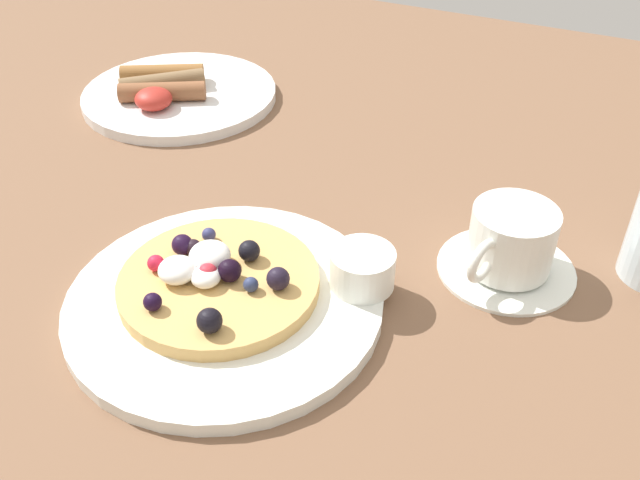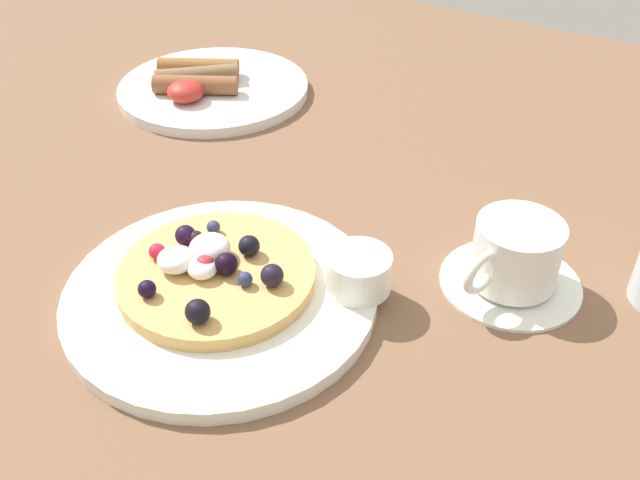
{
  "view_description": "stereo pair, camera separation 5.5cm",
  "coord_description": "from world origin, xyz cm",
  "px_view_note": "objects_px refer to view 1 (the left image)",
  "views": [
    {
      "loc": [
        22.58,
        -42.17,
        40.79
      ],
      "look_at": [
        1.99,
        1.63,
        4.0
      ],
      "focal_mm": 39.67,
      "sensor_mm": 36.0,
      "label": 1
    },
    {
      "loc": [
        27.42,
        -39.55,
        40.79
      ],
      "look_at": [
        1.99,
        1.63,
        4.0
      ],
      "focal_mm": 39.67,
      "sensor_mm": 36.0,
      "label": 2
    }
  ],
  "objects_px": {
    "pancake_plate": "(225,302)",
    "coffee_saucer": "(506,267)",
    "coffee_cup": "(511,239)",
    "syrup_ramekin": "(362,268)",
    "breakfast_plate": "(180,95)"
  },
  "relations": [
    {
      "from": "breakfast_plate",
      "to": "coffee_saucer",
      "type": "distance_m",
      "value": 0.49
    },
    {
      "from": "breakfast_plate",
      "to": "coffee_cup",
      "type": "relative_size",
      "value": 2.39
    },
    {
      "from": "syrup_ramekin",
      "to": "breakfast_plate",
      "type": "xyz_separation_m",
      "value": [
        -0.36,
        0.25,
        -0.02
      ]
    },
    {
      "from": "breakfast_plate",
      "to": "pancake_plate",
      "type": "bearing_deg",
      "value": -50.59
    },
    {
      "from": "breakfast_plate",
      "to": "coffee_saucer",
      "type": "relative_size",
      "value": 2.0
    },
    {
      "from": "pancake_plate",
      "to": "coffee_cup",
      "type": "xyz_separation_m",
      "value": [
        0.2,
        0.15,
        0.03
      ]
    },
    {
      "from": "pancake_plate",
      "to": "coffee_saucer",
      "type": "bearing_deg",
      "value": 36.51
    },
    {
      "from": "coffee_saucer",
      "to": "coffee_cup",
      "type": "distance_m",
      "value": 0.03
    },
    {
      "from": "breakfast_plate",
      "to": "coffee_cup",
      "type": "bearing_deg",
      "value": -19.85
    },
    {
      "from": "pancake_plate",
      "to": "breakfast_plate",
      "type": "xyz_separation_m",
      "value": [
        -0.26,
        0.32,
        0.0
      ]
    },
    {
      "from": "coffee_saucer",
      "to": "syrup_ramekin",
      "type": "bearing_deg",
      "value": -140.4
    },
    {
      "from": "pancake_plate",
      "to": "breakfast_plate",
      "type": "bearing_deg",
      "value": 129.41
    },
    {
      "from": "breakfast_plate",
      "to": "coffee_saucer",
      "type": "height_order",
      "value": "breakfast_plate"
    },
    {
      "from": "syrup_ramekin",
      "to": "coffee_saucer",
      "type": "height_order",
      "value": "syrup_ramekin"
    },
    {
      "from": "syrup_ramekin",
      "to": "coffee_saucer",
      "type": "distance_m",
      "value": 0.14
    }
  ]
}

